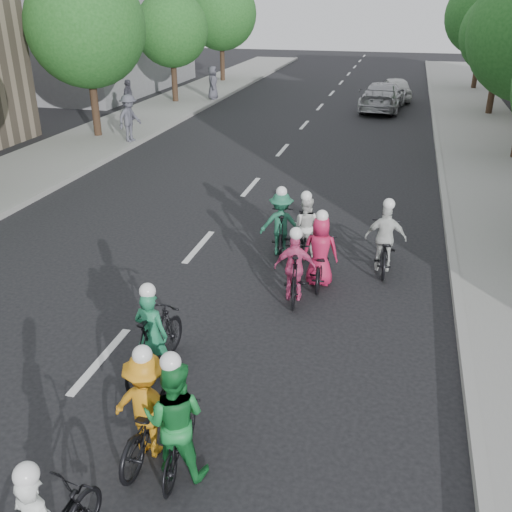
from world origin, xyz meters
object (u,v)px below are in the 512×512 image
at_px(cyclist_4, 320,258).
at_px(cyclist_6, 305,231).
at_px(cyclist_7, 281,228).
at_px(spectator_0, 129,118).
at_px(cyclist_3, 296,271).
at_px(follow_car_trail, 395,88).
at_px(cyclist_2, 150,412).
at_px(spectator_2, 213,83).
at_px(spectator_1, 129,100).
at_px(cyclist_8, 385,245).
at_px(follow_car_lead, 383,96).
at_px(cyclist_5, 154,340).
at_px(cyclist_1, 177,426).

height_order(cyclist_4, cyclist_6, cyclist_4).
relative_size(cyclist_7, spectator_0, 0.96).
height_order(cyclist_3, follow_car_trail, cyclist_3).
xyz_separation_m(cyclist_2, cyclist_6, (0.89, 7.00, -0.06)).
relative_size(cyclist_6, cyclist_7, 0.96).
height_order(spectator_0, spectator_2, spectator_0).
xyz_separation_m(cyclist_3, follow_car_trail, (1.10, 25.39, 0.06)).
xyz_separation_m(cyclist_4, spectator_1, (-11.54, 14.62, 0.51)).
xyz_separation_m(cyclist_8, follow_car_trail, (-0.59, 23.54, 0.07)).
bearing_deg(cyclist_2, spectator_1, -62.00).
xyz_separation_m(follow_car_lead, spectator_1, (-11.75, -6.32, 0.35)).
distance_m(cyclist_2, cyclist_8, 7.14).
xyz_separation_m(cyclist_6, cyclist_7, (-0.56, -0.15, 0.10)).
xyz_separation_m(cyclist_2, cyclist_7, (0.33, 6.85, 0.04)).
height_order(cyclist_5, follow_car_lead, cyclist_5).
height_order(cyclist_5, spectator_0, spectator_0).
xyz_separation_m(cyclist_4, cyclist_8, (1.31, 1.04, 0.01)).
bearing_deg(spectator_1, spectator_0, -159.68).
bearing_deg(follow_car_lead, cyclist_5, 89.70).
relative_size(cyclist_1, spectator_0, 0.97).
bearing_deg(follow_car_trail, cyclist_6, 75.83).
bearing_deg(spectator_2, cyclist_1, -172.80).
height_order(cyclist_2, cyclist_4, cyclist_2).
height_order(cyclist_2, cyclist_5, cyclist_2).
bearing_deg(follow_car_trail, spectator_0, 43.15).
xyz_separation_m(follow_car_trail, spectator_0, (-10.21, -14.11, 0.44)).
distance_m(cyclist_1, follow_car_trail, 30.43).
distance_m(spectator_1, spectator_2, 6.97).
bearing_deg(spectator_1, spectator_2, -23.08).
height_order(cyclist_8, spectator_1, spectator_1).
bearing_deg(cyclist_5, spectator_0, -56.44).
height_order(follow_car_lead, spectator_1, spectator_1).
relative_size(cyclist_3, follow_car_lead, 0.36).
bearing_deg(follow_car_trail, spectator_2, 6.92).
height_order(cyclist_3, cyclist_7, cyclist_7).
bearing_deg(cyclist_7, cyclist_2, 77.86).
relative_size(cyclist_1, cyclist_7, 1.01).
xyz_separation_m(cyclist_5, follow_car_trail, (2.84, 28.49, 0.05)).
xyz_separation_m(cyclist_3, spectator_2, (-9.10, 22.09, 0.47)).
bearing_deg(cyclist_4, cyclist_8, -144.67).
height_order(cyclist_2, spectator_2, spectator_2).
xyz_separation_m(cyclist_4, follow_car_trail, (0.71, 24.58, 0.08)).
bearing_deg(cyclist_6, spectator_1, -45.21).
height_order(follow_car_trail, spectator_1, spectator_1).
height_order(follow_car_lead, spectator_0, spectator_0).
xyz_separation_m(cyclist_3, cyclist_7, (-0.75, 2.12, 0.06)).
bearing_deg(cyclist_8, cyclist_1, 69.85).
xyz_separation_m(cyclist_3, cyclist_6, (-0.19, 2.27, -0.04)).
distance_m(cyclist_7, follow_car_trail, 23.34).
distance_m(cyclist_5, cyclist_8, 6.02).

